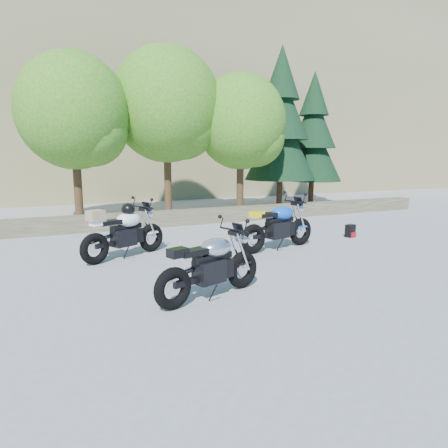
{
  "coord_description": "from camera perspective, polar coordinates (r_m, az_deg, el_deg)",
  "views": [
    {
      "loc": [
        -3.54,
        -7.32,
        2.3
      ],
      "look_at": [
        0.2,
        1.0,
        0.75
      ],
      "focal_mm": 32.0,
      "sensor_mm": 36.0,
      "label": 1
    }
  ],
  "objects": [
    {
      "name": "silver_bike",
      "position": [
        6.53,
        -1.89,
        -6.1
      ],
      "size": [
        2.09,
        0.92,
        1.08
      ],
      "rotation": [
        0.0,
        0.0,
        0.32
      ],
      "color": "black",
      "rests_on": "ground"
    },
    {
      "name": "tree_decid_right",
      "position": [
        16.03,
        2.82,
        13.92
      ],
      "size": [
        3.54,
        3.54,
        5.41
      ],
      "color": "#382314",
      "rests_on": "ground"
    },
    {
      "name": "conifer_far",
      "position": [
        20.08,
        12.6,
        12.18
      ],
      "size": [
        2.82,
        2.82,
        6.27
      ],
      "color": "#382314",
      "rests_on": "ground"
    },
    {
      "name": "tree_decid_left",
      "position": [
        14.56,
        -20.24,
        14.32
      ],
      "size": [
        3.67,
        3.67,
        5.62
      ],
      "color": "#382314",
      "rests_on": "ground"
    },
    {
      "name": "blue_bike",
      "position": [
        10.02,
        7.79,
        -0.37
      ],
      "size": [
        2.33,
        0.81,
        1.18
      ],
      "rotation": [
        0.0,
        0.0,
        0.21
      ],
      "color": "black",
      "rests_on": "ground"
    },
    {
      "name": "backpack",
      "position": [
        12.05,
        17.61,
        -0.96
      ],
      "size": [
        0.31,
        0.29,
        0.36
      ],
      "rotation": [
        0.0,
        0.0,
        0.27
      ],
      "color": "black",
      "rests_on": "ground"
    },
    {
      "name": "ground",
      "position": [
        8.45,
        1.55,
        -6.16
      ],
      "size": [
        90.0,
        90.0,
        0.0
      ],
      "primitive_type": "plane",
      "color": "gray",
      "rests_on": "ground"
    },
    {
      "name": "white_bike",
      "position": [
        9.35,
        -14.12,
        -1.04
      ],
      "size": [
        2.1,
        1.15,
        1.25
      ],
      "rotation": [
        0.0,
        0.0,
        0.46
      ],
      "color": "black",
      "rests_on": "ground"
    },
    {
      "name": "tree_decid_mid",
      "position": [
        15.6,
        -7.8,
        15.96
      ],
      "size": [
        4.08,
        4.08,
        6.24
      ],
      "color": "#382314",
      "rests_on": "ground"
    },
    {
      "name": "conifer_near",
      "position": [
        18.37,
        8.13,
        13.85
      ],
      "size": [
        3.17,
        3.17,
        7.06
      ],
      "color": "#382314",
      "rests_on": "ground"
    },
    {
      "name": "stone_wall",
      "position": [
        13.45,
        -8.67,
        0.77
      ],
      "size": [
        22.0,
        0.55,
        0.5
      ],
      "primitive_type": "cube",
      "color": "#494130",
      "rests_on": "ground"
    },
    {
      "name": "hillside",
      "position": [
        36.29,
        -14.25,
        17.59
      ],
      "size": [
        80.0,
        30.0,
        15.0
      ],
      "primitive_type": "cube",
      "color": "olive",
      "rests_on": "ground"
    }
  ]
}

